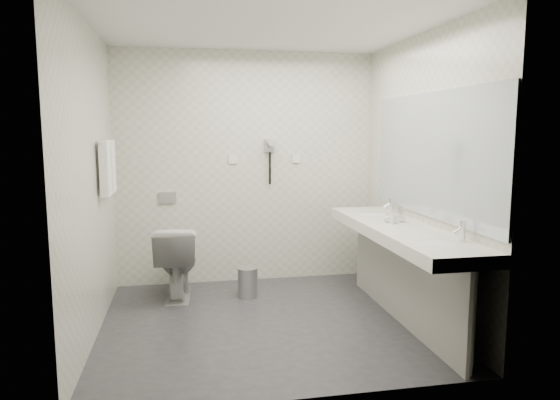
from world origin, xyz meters
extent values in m
plane|color=#2C2B30|center=(0.00, 0.00, 0.00)|extent=(2.80, 2.80, 0.00)
plane|color=silver|center=(0.00, 0.00, 2.50)|extent=(2.80, 2.80, 0.00)
plane|color=beige|center=(0.00, 1.30, 1.25)|extent=(2.80, 0.00, 2.80)
plane|color=beige|center=(0.00, -1.30, 1.25)|extent=(2.80, 0.00, 2.80)
plane|color=beige|center=(-1.40, 0.00, 1.25)|extent=(0.00, 2.60, 2.60)
plane|color=beige|center=(1.40, 0.00, 1.25)|extent=(0.00, 2.60, 2.60)
cube|color=silver|center=(1.12, -0.20, 0.80)|extent=(0.55, 2.20, 0.10)
cube|color=gray|center=(1.15, -0.20, 0.38)|extent=(0.03, 2.15, 0.75)
cylinder|color=silver|center=(1.18, -1.24, 0.38)|extent=(0.06, 0.06, 0.75)
cylinder|color=silver|center=(1.18, 0.84, 0.38)|extent=(0.06, 0.06, 0.75)
cube|color=#B2BCC6|center=(1.39, -0.20, 1.45)|extent=(0.02, 2.20, 1.05)
ellipsoid|color=white|center=(1.12, -0.85, 0.83)|extent=(0.40, 0.31, 0.05)
ellipsoid|color=white|center=(1.12, 0.45, 0.83)|extent=(0.40, 0.31, 0.05)
cylinder|color=silver|center=(1.32, -0.85, 0.92)|extent=(0.04, 0.04, 0.15)
cylinder|color=silver|center=(1.32, 0.45, 0.92)|extent=(0.04, 0.04, 0.15)
imported|color=beige|center=(1.11, -0.10, 0.91)|extent=(0.07, 0.07, 0.11)
imported|color=beige|center=(1.08, -0.01, 0.89)|extent=(0.09, 0.09, 0.08)
cylinder|color=silver|center=(1.22, -0.03, 0.90)|extent=(0.06, 0.06, 0.10)
cylinder|color=silver|center=(1.29, 0.16, 0.90)|extent=(0.06, 0.06, 0.10)
imported|color=white|center=(-0.77, 0.83, 0.37)|extent=(0.45, 0.74, 0.73)
cube|color=#B2B5BA|center=(-0.85, 1.29, 0.95)|extent=(0.18, 0.02, 0.12)
cylinder|color=#B2B5BA|center=(-0.07, 0.72, 0.14)|extent=(0.24, 0.24, 0.28)
cylinder|color=#B2B5BA|center=(-0.07, 0.72, 0.29)|extent=(0.20, 0.20, 0.02)
cylinder|color=silver|center=(-1.35, 0.55, 1.55)|extent=(0.02, 0.62, 0.02)
cube|color=white|center=(-1.34, 0.41, 1.33)|extent=(0.07, 0.24, 0.48)
cube|color=white|center=(-1.34, 0.69, 1.33)|extent=(0.07, 0.24, 0.48)
cube|color=#9C9DA2|center=(0.25, 1.27, 1.50)|extent=(0.10, 0.04, 0.14)
cylinder|color=#9C9DA2|center=(0.25, 1.20, 1.53)|extent=(0.08, 0.14, 0.08)
cylinder|color=black|center=(0.25, 1.26, 1.25)|extent=(0.02, 0.02, 0.35)
cube|color=white|center=(-0.15, 1.29, 1.35)|extent=(0.09, 0.02, 0.09)
cube|color=white|center=(0.55, 1.29, 1.35)|extent=(0.09, 0.02, 0.09)
camera|label=1|loc=(-0.68, -4.15, 1.64)|focal=32.32mm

